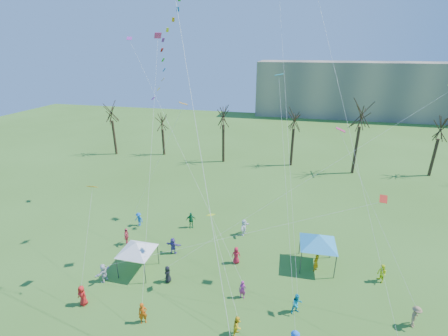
% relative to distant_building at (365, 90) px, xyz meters
% --- Properties ---
extents(distant_building, '(60.00, 14.00, 15.00)m').
position_rel_distant_building_xyz_m(distant_building, '(0.00, 0.00, 0.00)').
color(distant_building, gray).
rests_on(distant_building, ground).
extents(bare_tree_row, '(66.91, 7.52, 11.82)m').
position_rel_distant_building_xyz_m(bare_tree_row, '(-18.10, -46.39, -0.24)').
color(bare_tree_row, black).
rests_on(bare_tree_row, ground).
extents(big_box_kite, '(4.12, 5.64, 23.16)m').
position_rel_distant_building_xyz_m(big_box_kite, '(-26.62, -76.27, 11.26)').
color(big_box_kite, red).
rests_on(big_box_kite, ground).
extents(canopy_tent_white, '(4.02, 4.02, 3.01)m').
position_rel_distant_building_xyz_m(canopy_tent_white, '(-30.91, -76.10, -4.95)').
color(canopy_tent_white, '#3F3F44').
rests_on(canopy_tent_white, ground).
extents(canopy_tent_blue, '(4.44, 4.44, 3.33)m').
position_rel_distant_building_xyz_m(canopy_tent_blue, '(-15.43, -71.71, -4.68)').
color(canopy_tent_blue, '#3F3F44').
rests_on(canopy_tent_blue, ground).
extents(festival_crowd, '(26.85, 14.27, 1.85)m').
position_rel_distant_building_xyz_m(festival_crowd, '(-22.52, -75.33, -6.64)').
color(festival_crowd, red).
rests_on(festival_crowd, ground).
extents(small_kites_aloft, '(31.58, 17.36, 32.54)m').
position_rel_distant_building_xyz_m(small_kites_aloft, '(-22.40, -71.03, 6.83)').
color(small_kites_aloft, orange).
rests_on(small_kites_aloft, ground).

